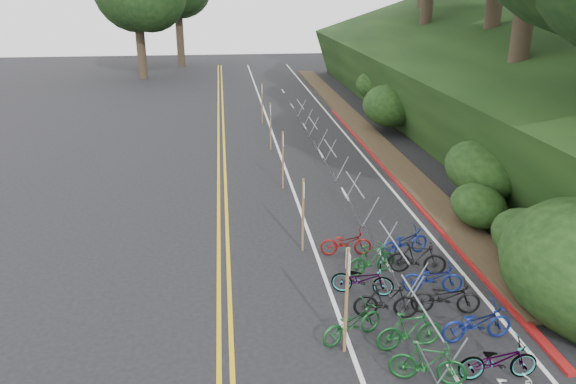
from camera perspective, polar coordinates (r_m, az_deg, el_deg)
The scene contains 10 objects.
ground at distance 14.25m, azimuth 1.95°, elevation -14.96°, with size 120.00×120.00×0.00m, color black.
road_markings at distance 23.22m, azimuth -0.19°, elevation -0.36°, with size 7.47×80.00×0.01m.
red_curb at distance 25.97m, azimuth 10.51°, elevation 1.68°, with size 0.25×28.00×0.10m, color maroon.
embankment at distance 34.37m, azimuth 19.18°, elevation 9.81°, with size 14.30×48.14×9.11m.
bike_rack_front at distance 13.91m, azimuth 13.24°, elevation -12.22°, with size 1.16×2.91×1.20m.
bike_racks_rest at distance 26.02m, azimuth 4.28°, elevation 3.86°, with size 1.14×23.00×1.17m.
signpost_near at distance 13.14m, azimuth 5.98°, elevation -10.28°, with size 0.08×0.40×2.75m.
signposts_rest at distance 26.48m, azimuth -1.22°, elevation 5.51°, with size 0.08×18.40×2.50m.
bike_front at distance 14.17m, azimuth 6.52°, elevation -13.06°, with size 1.76×0.61×0.92m, color #144C1E.
bike_valet at distance 15.34m, azimuth 13.21°, elevation -10.62°, with size 3.21×9.31×1.04m.
Camera 1 is at (-1.82, -11.47, 8.25)m, focal length 35.00 mm.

